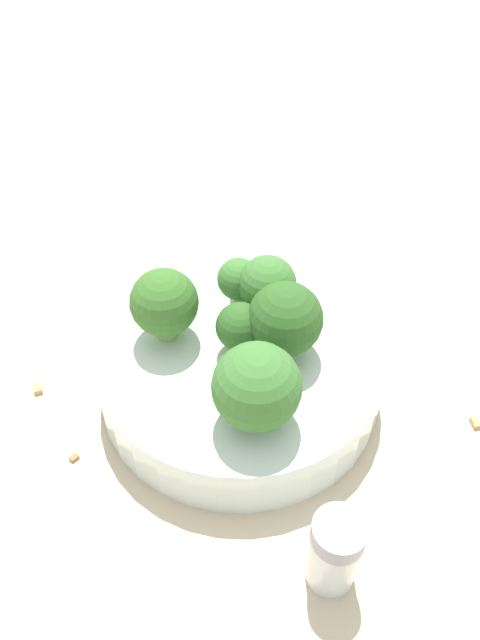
# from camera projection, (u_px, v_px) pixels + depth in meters

# --- Properties ---
(ground_plane) EXTENTS (3.00, 3.00, 0.00)m
(ground_plane) POSITION_uv_depth(u_px,v_px,m) (240.00, 388.00, 0.49)
(ground_plane) COLOR beige
(bowl) EXTENTS (0.21, 0.21, 0.05)m
(bowl) POSITION_uv_depth(u_px,v_px,m) (240.00, 370.00, 0.47)
(bowl) COLOR silver
(bowl) RESTS_ON ground_plane
(broccoli_floret_0) EXTENTS (0.04, 0.04, 0.06)m
(broccoli_floret_0) POSITION_uv_depth(u_px,v_px,m) (267.00, 286.00, 0.46)
(broccoli_floret_0) COLOR #8EB770
(broccoli_floret_0) RESTS_ON bowl
(broccoli_floret_1) EXTENTS (0.04, 0.04, 0.04)m
(broccoli_floret_1) POSITION_uv_depth(u_px,v_px,m) (245.00, 322.00, 0.45)
(broccoli_floret_1) COLOR #8EB770
(broccoli_floret_1) RESTS_ON bowl
(broccoli_floret_2) EXTENTS (0.03, 0.03, 0.05)m
(broccoli_floret_2) POSITION_uv_depth(u_px,v_px,m) (239.00, 281.00, 0.47)
(broccoli_floret_2) COLOR #8EB770
(broccoli_floret_2) RESTS_ON bowl
(broccoli_floret_3) EXTENTS (0.05, 0.05, 0.06)m
(broccoli_floret_3) POSITION_uv_depth(u_px,v_px,m) (285.00, 320.00, 0.44)
(broccoli_floret_3) COLOR #7A9E5B
(broccoli_floret_3) RESTS_ON bowl
(broccoli_floret_4) EXTENTS (0.05, 0.05, 0.06)m
(broccoli_floret_4) POSITION_uv_depth(u_px,v_px,m) (164.00, 303.00, 0.45)
(broccoli_floret_4) COLOR #8EB770
(broccoli_floret_4) RESTS_ON bowl
(broccoli_floret_5) EXTENTS (0.06, 0.06, 0.06)m
(broccoli_floret_5) POSITION_uv_depth(u_px,v_px,m) (257.00, 388.00, 0.39)
(broccoli_floret_5) COLOR #7A9E5B
(broccoli_floret_5) RESTS_ON bowl
(pepper_shaker) EXTENTS (0.03, 0.03, 0.06)m
(pepper_shaker) POSITION_uv_depth(u_px,v_px,m) (334.00, 552.00, 0.36)
(pepper_shaker) COLOR silver
(pepper_shaker) RESTS_ON ground_plane
(almond_crumb_0) EXTENTS (0.01, 0.01, 0.01)m
(almond_crumb_0) POSITION_uv_depth(u_px,v_px,m) (37.00, 387.00, 0.49)
(almond_crumb_0) COLOR tan
(almond_crumb_0) RESTS_ON ground_plane
(almond_crumb_1) EXTENTS (0.01, 0.01, 0.01)m
(almond_crumb_1) POSITION_uv_depth(u_px,v_px,m) (218.00, 279.00, 0.58)
(almond_crumb_1) COLOR #AD7F4C
(almond_crumb_1) RESTS_ON ground_plane
(almond_crumb_2) EXTENTS (0.01, 0.01, 0.01)m
(almond_crumb_2) POSITION_uv_depth(u_px,v_px,m) (477.00, 421.00, 0.46)
(almond_crumb_2) COLOR tan
(almond_crumb_2) RESTS_ON ground_plane
(almond_crumb_3) EXTENTS (0.01, 0.01, 0.01)m
(almond_crumb_3) POSITION_uv_depth(u_px,v_px,m) (74.00, 457.00, 0.44)
(almond_crumb_3) COLOR olive
(almond_crumb_3) RESTS_ON ground_plane
(almond_crumb_4) EXTENTS (0.00, 0.01, 0.01)m
(almond_crumb_4) POSITION_uv_depth(u_px,v_px,m) (304.00, 270.00, 0.59)
(almond_crumb_4) COLOR tan
(almond_crumb_4) RESTS_ON ground_plane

